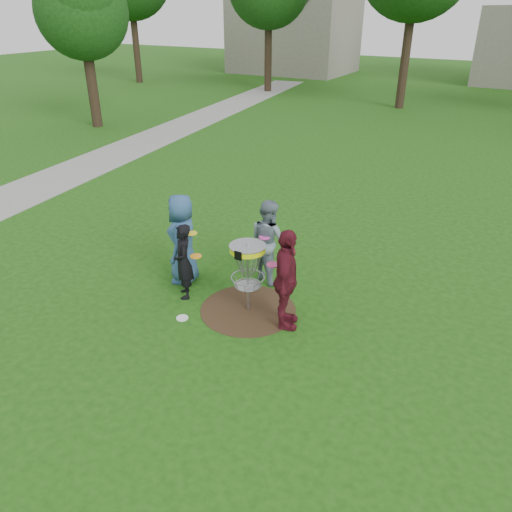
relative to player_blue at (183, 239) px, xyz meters
The scene contains 10 objects.
ground 1.98m from the player_blue, 11.36° to the right, with size 100.00×100.00×0.00m, color #19470F.
dirt_patch 1.98m from the player_blue, 11.36° to the right, with size 1.80×1.80×0.01m, color #47331E.
concrete_path 11.32m from the player_blue, 137.27° to the left, with size 2.20×40.00×0.02m, color #9E9E99.
player_blue is the anchor object (origin of this frame).
player_black 0.66m from the player_blue, 52.85° to the right, with size 0.55×0.36×1.51m, color black.
player_grey 1.72m from the player_blue, 31.65° to the left, with size 0.84×0.66×1.73m, color slate.
player_maroon 2.58m from the player_blue, 10.18° to the right, with size 1.09×0.45×1.85m, color maroon.
disc_on_grass 1.71m from the player_blue, 55.72° to the right, with size 0.22×0.22×0.02m, color white.
disc_golf_basket 1.75m from the player_blue, 11.38° to the right, with size 0.66×0.67×1.38m.
held_discs 1.19m from the player_blue, ahead, with size 2.20×1.32×0.24m.
Camera 1 is at (4.02, -6.79, 5.15)m, focal length 35.00 mm.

